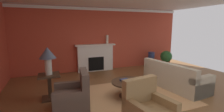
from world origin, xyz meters
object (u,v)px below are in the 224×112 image
sofa (174,79)px  side_table (50,85)px  table_lamp (48,56)px  potted_plant (166,58)px  armchair_near_window (73,98)px  vase_tall_corner (151,60)px  vase_mantel_right (107,39)px  fireplace (95,58)px  coffee_table (129,85)px

sofa → side_table: sofa is taller
side_table → table_lamp: bearing=166.0°
potted_plant → sofa: bearing=-124.0°
armchair_near_window → vase_tall_corner: 5.20m
table_lamp → vase_tall_corner: 5.29m
sofa → side_table: size_ratio=3.13×
table_lamp → vase_mantel_right: bearing=43.2°
armchair_near_window → sofa: bearing=5.6°
fireplace → coffee_table: size_ratio=1.80×
potted_plant → fireplace: bearing=168.8°
sofa → vase_tall_corner: size_ratio=2.95×
sofa → table_lamp: bearing=172.0°
sofa → table_lamp: table_lamp is taller
vase_mantel_right → sofa: bearing=-66.2°
vase_tall_corner → coffee_table: bearing=-133.8°
vase_tall_corner → potted_plant: size_ratio=0.90×
armchair_near_window → vase_mantel_right: (2.02, 3.23, 1.11)m
sofa → vase_mantel_right: bearing=113.8°
fireplace → potted_plant: fireplace is taller
coffee_table → fireplace: bearing=92.3°
vase_mantel_right → potted_plant: bearing=-12.3°
sofa → coffee_table: (-1.71, -0.11, 0.04)m
coffee_table → vase_tall_corner: 3.84m
potted_plant → vase_mantel_right: bearing=167.7°
vase_mantel_right → fireplace: bearing=174.9°
armchair_near_window → side_table: size_ratio=1.36×
sofa → table_lamp: (-3.81, 0.53, 0.93)m
armchair_near_window → side_table: (-0.51, 0.86, 0.09)m
sofa → armchair_near_window: bearing=-174.4°
table_lamp → vase_tall_corner: size_ratio=1.01×
fireplace → armchair_near_window: (-1.47, -3.28, -0.27)m
side_table → coffee_table: bearing=-17.1°
table_lamp → vase_mantel_right: 3.48m
potted_plant → vase_tall_corner: bearing=148.4°
armchair_near_window → fireplace: bearing=65.8°
armchair_near_window → potted_plant: armchair_near_window is taller
vase_mantel_right → potted_plant: vase_mantel_right is taller
side_table → vase_mantel_right: 3.62m
table_lamp → vase_tall_corner: (4.76, 2.13, -0.85)m
side_table → potted_plant: bearing=18.2°
vase_mantel_right → side_table: bearing=-136.8°
coffee_table → table_lamp: 2.38m
fireplace → vase_tall_corner: 2.80m
coffee_table → sofa: bearing=3.8°
fireplace → sofa: (1.83, -2.96, -0.28)m
sofa → coffee_table: size_ratio=2.19×
fireplace → side_table: 3.14m
coffee_table → table_lamp: table_lamp is taller
side_table → armchair_near_window: bearing=-59.3°
sofa → vase_mantel_right: size_ratio=5.55×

